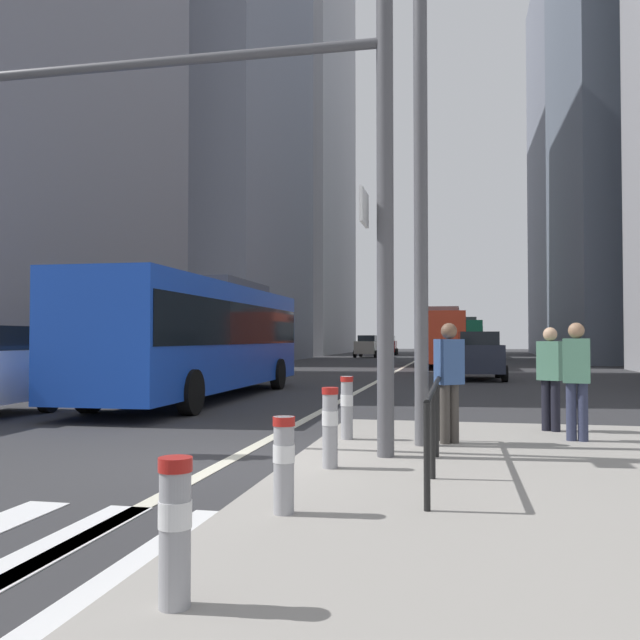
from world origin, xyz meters
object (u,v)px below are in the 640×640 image
Objects in this scene: city_bus_blue_oncoming at (202,332)px; car_receding_far at (478,355)px; traffic_signal_gantry at (205,157)px; bollard_right at (330,423)px; pedestrian_waiting at (550,373)px; pedestrian_far at (449,376)px; bollard_front at (175,524)px; car_oncoming_mid at (368,346)px; car_receding_near at (451,349)px; pedestrian_walking at (577,375)px; city_bus_red_distant at (464,336)px; bollard_back at (347,404)px; bollard_left at (284,459)px; city_bus_red_receding at (444,336)px; street_lamp_post at (420,88)px; car_oncoming_far at (387,345)px.

car_receding_far is at bearing 53.41° from city_bus_blue_oncoming.
bollard_right is at bearing -24.71° from traffic_signal_gantry.
pedestrian_far is at bearing -134.53° from pedestrian_waiting.
pedestrian_waiting is (3.07, 8.04, 0.48)m from bollard_front.
car_receding_near is (7.37, -14.35, -0.00)m from car_oncoming_mid.
pedestrian_walking is (0.93, -17.50, 0.14)m from car_receding_far.
bollard_back is at bearing -92.57° from city_bus_red_distant.
bollard_left is at bearing -95.84° from car_receding_far.
city_bus_blue_oncoming is at bearing -105.27° from city_bus_red_receding.
car_oncoming_mid is at bearing 96.69° from bollard_left.
pedestrian_far is (6.83, -7.67, -0.71)m from city_bus_blue_oncoming.
city_bus_blue_oncoming is 28.18m from car_receding_near.
city_bus_blue_oncoming is 10.40m from pedestrian_waiting.
bollard_left is at bearing 87.55° from bollard_front.
street_lamp_post is at bearing 63.04° from bollard_right.
bollard_left is at bearing -84.96° from car_oncoming_far.
bollard_front is at bearing -99.93° from street_lamp_post.
car_oncoming_far is at bearing 90.07° from city_bus_blue_oncoming.
car_receding_near is at bearing 88.37° from bollard_right.
car_oncoming_mid is 51.98m from bollard_right.
city_bus_red_receding is at bearing 94.55° from pedestrian_waiting.
street_lamp_post is (-1.04, -49.03, 3.45)m from city_bus_red_distant.
city_bus_blue_oncoming is at bearing 110.91° from bollard_front.
city_bus_red_distant is at bearing -4.54° from car_oncoming_mid.
car_oncoming_mid is at bearing 101.05° from pedestrian_walking.
city_bus_red_distant reaches higher than pedestrian_walking.
traffic_signal_gantry is (3.62, -59.65, 3.18)m from car_oncoming_far.
city_bus_blue_oncoming is 6.80× the size of pedestrian_walking.
car_receding_far is (7.75, 10.44, -0.85)m from city_bus_blue_oncoming.
car_receding_near is at bearing 85.32° from traffic_signal_gantry.
car_receding_near is at bearing 88.40° from bollard_front.
street_lamp_post is at bearing -81.66° from car_oncoming_mid.
bollard_left is at bearing -103.72° from street_lamp_post.
city_bus_blue_oncoming reaches higher than pedestrian_far.
city_bus_red_receding is 6.16× the size of pedestrian_far.
car_receding_far is 18.13m from pedestrian_far.
car_oncoming_far is 58.51m from bollard_back.
bollard_left is at bearing -92.18° from city_bus_red_distant.
city_bus_blue_oncoming is at bearing 125.00° from bollard_back.
car_receding_far is 4.90× the size of bollard_front.
pedestrian_waiting reaches higher than bollard_right.
bollard_front is (-1.16, -41.46, -0.37)m from car_receding_near.
bollard_back is 3.53m from pedestrian_waiting.
city_bus_blue_oncoming is 9.32m from bollard_back.
city_bus_blue_oncoming and city_bus_red_distant have the same top height.
street_lamp_post reaches higher than bollard_back.
city_bus_red_receding is (6.17, 22.60, -0.00)m from city_bus_blue_oncoming.
pedestrian_far reaches higher than pedestrian_waiting.
city_bus_blue_oncoming is 12.60× the size of bollard_back.
car_receding_far is at bearing -89.50° from city_bus_red_distant.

